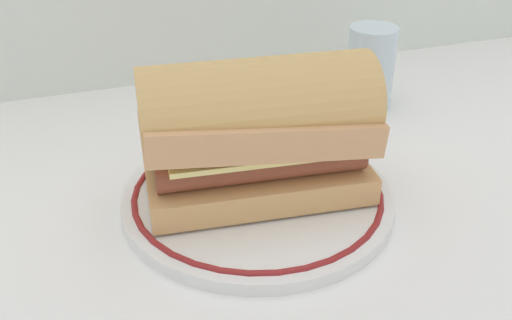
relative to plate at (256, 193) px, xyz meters
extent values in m
plane|color=white|center=(0.02, 0.00, -0.01)|extent=(1.50, 1.50, 0.00)
cylinder|color=white|center=(0.00, 0.00, 0.00)|extent=(0.26, 0.26, 0.01)
torus|color=maroon|center=(0.00, 0.00, 0.00)|extent=(0.24, 0.24, 0.01)
cube|color=tan|center=(0.00, 0.00, 0.02)|extent=(0.22, 0.12, 0.03)
cylinder|color=brown|center=(0.00, -0.03, 0.05)|extent=(0.19, 0.05, 0.03)
cylinder|color=brown|center=(0.00, 0.00, 0.05)|extent=(0.19, 0.05, 0.03)
cylinder|color=brown|center=(0.00, 0.03, 0.05)|extent=(0.19, 0.05, 0.03)
cube|color=#EAD67A|center=(0.00, 0.00, 0.06)|extent=(0.18, 0.11, 0.01)
cube|color=tan|center=(0.00, 0.00, 0.08)|extent=(0.22, 0.12, 0.05)
cylinder|color=tan|center=(0.00, 0.00, 0.09)|extent=(0.21, 0.11, 0.09)
cylinder|color=silver|center=(0.21, 0.16, 0.04)|extent=(0.06, 0.06, 0.10)
cylinder|color=gold|center=(0.21, 0.16, 0.01)|extent=(0.05, 0.05, 0.04)
camera|label=1|loc=(-0.15, -0.44, 0.31)|focal=40.57mm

